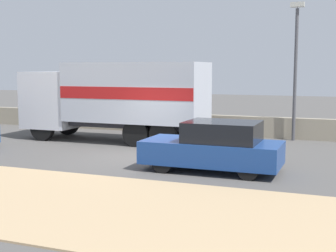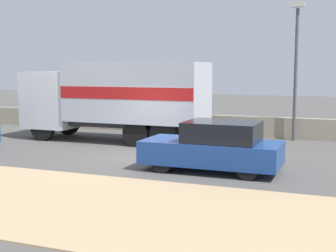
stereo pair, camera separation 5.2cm
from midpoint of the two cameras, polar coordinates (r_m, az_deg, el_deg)
name	(u,v)px [view 2 (the right image)]	position (r m, az deg, el deg)	size (l,w,h in m)	color
ground_plane	(138,158)	(16.14, -3.53, -3.88)	(80.00, 80.00, 0.00)	#514F4C
dirt_shoulder_foreground	(40,198)	(11.51, -15.25, -8.48)	(60.00, 5.06, 0.04)	tan
stone_wall_backdrop	(196,124)	(21.94, 3.46, 0.23)	(60.00, 0.35, 0.92)	gray
street_lamp	(296,60)	(20.45, 15.42, 7.79)	(0.56, 0.28, 5.77)	#4C4C51
box_truck	(117,96)	(19.66, -6.15, 3.65)	(7.93, 2.41, 3.30)	silver
car_hatchback	(214,147)	(13.97, 5.79, -2.53)	(4.09, 1.82, 1.50)	navy
pedestrian	(57,112)	(24.29, -13.33, 1.62)	(0.36, 0.36, 1.63)	#473828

